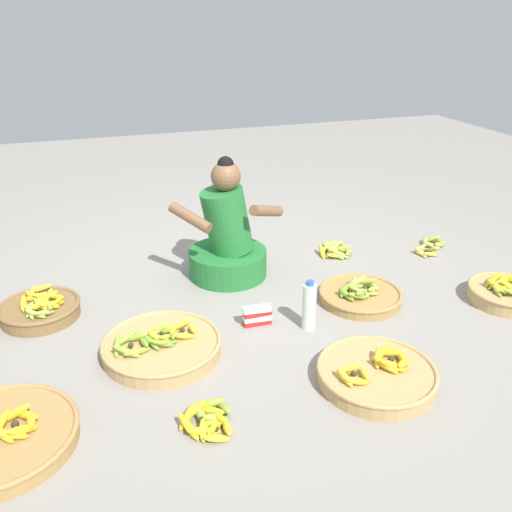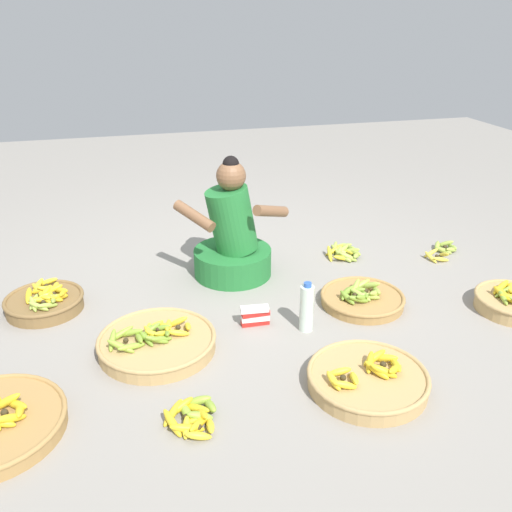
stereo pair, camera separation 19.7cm
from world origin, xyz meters
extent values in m
plane|color=gray|center=(0.00, 0.00, 0.00)|extent=(10.00, 10.00, 0.00)
cylinder|color=#237233|center=(-0.03, 0.30, 0.09)|extent=(0.52, 0.52, 0.18)
cylinder|color=#237233|center=(-0.03, 0.30, 0.39)|extent=(0.36, 0.29, 0.46)
sphere|color=brown|center=(-0.03, 0.30, 0.69)|extent=(0.19, 0.19, 0.19)
sphere|color=black|center=(-0.03, 0.30, 0.76)|extent=(0.10, 0.10, 0.10)
cylinder|color=brown|center=(-0.29, 0.21, 0.48)|extent=(0.25, 0.28, 0.16)
cylinder|color=brown|center=(0.20, 0.17, 0.48)|extent=(0.29, 0.24, 0.16)
cylinder|color=tan|center=(1.48, -0.61, 0.04)|extent=(0.44, 0.44, 0.08)
torus|color=tan|center=(1.48, -0.61, 0.08)|extent=(0.46, 0.46, 0.02)
ellipsoid|color=yellow|center=(1.55, -0.55, 0.12)|extent=(0.13, 0.09, 0.09)
ellipsoid|color=yellow|center=(1.51, -0.55, 0.11)|extent=(0.13, 0.06, 0.07)
ellipsoid|color=yellow|center=(1.48, -0.57, 0.11)|extent=(0.11, 0.12, 0.08)
ellipsoid|color=yellow|center=(1.47, -0.64, 0.12)|extent=(0.11, 0.13, 0.08)
sphere|color=#382D19|center=(1.52, -0.60, 0.11)|extent=(0.03, 0.03, 0.03)
ellipsoid|color=gold|center=(1.52, -0.53, 0.12)|extent=(0.15, 0.13, 0.10)
ellipsoid|color=gold|center=(1.44, -0.52, 0.12)|extent=(0.16, 0.10, 0.08)
ellipsoid|color=gold|center=(1.40, -0.60, 0.11)|extent=(0.07, 0.16, 0.07)
ellipsoid|color=gold|center=(1.44, -0.65, 0.11)|extent=(0.16, 0.11, 0.06)
sphere|color=#382D19|center=(1.47, -0.59, 0.11)|extent=(0.03, 0.03, 0.03)
ellipsoid|color=#8CAD38|center=(1.44, -0.56, 0.11)|extent=(0.16, 0.06, 0.07)
ellipsoid|color=#8CAD38|center=(1.39, -0.61, 0.11)|extent=(0.07, 0.16, 0.07)
sphere|color=#382D19|center=(1.45, -0.63, 0.11)|extent=(0.03, 0.03, 0.03)
cylinder|color=#A87F47|center=(-1.36, -0.92, 0.03)|extent=(0.63, 0.63, 0.06)
ellipsoid|color=gold|center=(-1.23, -0.92, 0.09)|extent=(0.04, 0.14, 0.07)
ellipsoid|color=gold|center=(-1.25, -0.88, 0.09)|extent=(0.12, 0.13, 0.06)
ellipsoid|color=gold|center=(-1.30, -0.86, 0.10)|extent=(0.14, 0.04, 0.09)
ellipsoid|color=gold|center=(-1.35, -0.90, 0.09)|extent=(0.10, 0.14, 0.07)
ellipsoid|color=gold|center=(-1.34, -0.96, 0.09)|extent=(0.12, 0.13, 0.06)
ellipsoid|color=gold|center=(-1.31, -0.98, 0.09)|extent=(0.15, 0.06, 0.07)
ellipsoid|color=gold|center=(-1.26, -0.98, 0.10)|extent=(0.14, 0.11, 0.09)
sphere|color=#382D19|center=(-1.30, -0.92, 0.09)|extent=(0.03, 0.03, 0.03)
cylinder|color=tan|center=(-0.62, -0.48, 0.04)|extent=(0.61, 0.61, 0.07)
torus|color=tan|center=(-0.62, -0.48, 0.07)|extent=(0.63, 0.63, 0.02)
ellipsoid|color=yellow|center=(-0.44, -0.45, 0.10)|extent=(0.04, 0.12, 0.06)
ellipsoid|color=yellow|center=(-0.49, -0.40, 0.10)|extent=(0.12, 0.05, 0.08)
ellipsoid|color=yellow|center=(-0.55, -0.44, 0.10)|extent=(0.06, 0.12, 0.06)
ellipsoid|color=yellow|center=(-0.50, -0.50, 0.10)|extent=(0.12, 0.04, 0.06)
sphere|color=#382D19|center=(-0.50, -0.45, 0.10)|extent=(0.03, 0.03, 0.03)
ellipsoid|color=yellow|center=(-0.55, -0.45, 0.10)|extent=(0.04, 0.12, 0.07)
ellipsoid|color=yellow|center=(-0.57, -0.41, 0.10)|extent=(0.10, 0.10, 0.06)
ellipsoid|color=yellow|center=(-0.62, -0.39, 0.10)|extent=(0.12, 0.06, 0.06)
ellipsoid|color=yellow|center=(-0.65, -0.43, 0.10)|extent=(0.05, 0.12, 0.05)
ellipsoid|color=yellow|center=(-0.65, -0.47, 0.10)|extent=(0.08, 0.11, 0.07)
ellipsoid|color=yellow|center=(-0.62, -0.49, 0.10)|extent=(0.12, 0.07, 0.06)
ellipsoid|color=yellow|center=(-0.58, -0.49, 0.10)|extent=(0.12, 0.08, 0.06)
sphere|color=#382D19|center=(-0.60, -0.44, 0.10)|extent=(0.03, 0.03, 0.03)
ellipsoid|color=#8CAD38|center=(-0.71, -0.50, 0.10)|extent=(0.05, 0.16, 0.06)
ellipsoid|color=#8CAD38|center=(-0.75, -0.44, 0.10)|extent=(0.15, 0.08, 0.07)
ellipsoid|color=#8CAD38|center=(-0.80, -0.44, 0.10)|extent=(0.15, 0.08, 0.07)
ellipsoid|color=#8CAD38|center=(-0.84, -0.49, 0.10)|extent=(0.06, 0.16, 0.08)
ellipsoid|color=#8CAD38|center=(-0.80, -0.57, 0.11)|extent=(0.15, 0.09, 0.09)
ellipsoid|color=#8CAD38|center=(-0.75, -0.57, 0.10)|extent=(0.15, 0.09, 0.06)
sphere|color=#382D19|center=(-0.77, -0.50, 0.10)|extent=(0.03, 0.03, 0.03)
ellipsoid|color=olive|center=(-0.56, -0.49, 0.10)|extent=(0.04, 0.13, 0.07)
ellipsoid|color=olive|center=(-0.59, -0.44, 0.10)|extent=(0.13, 0.08, 0.07)
ellipsoid|color=olive|center=(-0.64, -0.44, 0.10)|extent=(0.13, 0.08, 0.07)
ellipsoid|color=olive|center=(-0.66, -0.46, 0.10)|extent=(0.10, 0.12, 0.06)
ellipsoid|color=olive|center=(-0.67, -0.51, 0.10)|extent=(0.08, 0.13, 0.06)
ellipsoid|color=olive|center=(-0.62, -0.55, 0.10)|extent=(0.13, 0.03, 0.08)
ellipsoid|color=olive|center=(-0.59, -0.54, 0.10)|extent=(0.13, 0.08, 0.07)
sphere|color=#382D19|center=(-0.62, -0.49, 0.10)|extent=(0.03, 0.03, 0.03)
cylinder|color=#A87F47|center=(0.64, -0.31, 0.03)|extent=(0.50, 0.50, 0.06)
torus|color=#A87F47|center=(0.64, -0.31, 0.06)|extent=(0.51, 0.51, 0.02)
ellipsoid|color=#9EB747|center=(0.73, -0.32, 0.09)|extent=(0.07, 0.15, 0.07)
ellipsoid|color=#9EB747|center=(0.71, -0.26, 0.09)|extent=(0.13, 0.13, 0.09)
ellipsoid|color=#9EB747|center=(0.65, -0.24, 0.09)|extent=(0.15, 0.05, 0.09)
ellipsoid|color=#9EB747|center=(0.61, -0.26, 0.09)|extent=(0.12, 0.14, 0.09)
ellipsoid|color=#9EB747|center=(0.61, -0.34, 0.08)|extent=(0.12, 0.14, 0.07)
ellipsoid|color=#9EB747|center=(0.65, -0.37, 0.08)|extent=(0.15, 0.06, 0.07)
ellipsoid|color=#9EB747|center=(0.70, -0.36, 0.09)|extent=(0.14, 0.12, 0.09)
sphere|color=#382D19|center=(0.66, -0.30, 0.08)|extent=(0.03, 0.03, 0.03)
ellipsoid|color=olive|center=(0.64, -0.35, 0.08)|extent=(0.07, 0.14, 0.07)
ellipsoid|color=olive|center=(0.60, -0.28, 0.08)|extent=(0.14, 0.09, 0.06)
ellipsoid|color=olive|center=(0.55, -0.28, 0.08)|extent=(0.14, 0.09, 0.07)
ellipsoid|color=olive|center=(0.53, -0.30, 0.08)|extent=(0.11, 0.13, 0.05)
ellipsoid|color=olive|center=(0.52, -0.35, 0.08)|extent=(0.07, 0.14, 0.07)
ellipsoid|color=olive|center=(0.57, -0.39, 0.09)|extent=(0.14, 0.04, 0.08)
ellipsoid|color=olive|center=(0.60, -0.39, 0.09)|extent=(0.14, 0.09, 0.09)
sphere|color=#382D19|center=(0.58, -0.33, 0.08)|extent=(0.03, 0.03, 0.03)
cylinder|color=brown|center=(-1.22, 0.12, 0.04)|extent=(0.45, 0.45, 0.08)
torus|color=brown|center=(-1.22, 0.12, 0.08)|extent=(0.46, 0.46, 0.02)
ellipsoid|color=gold|center=(-1.11, 0.09, 0.11)|extent=(0.05, 0.13, 0.07)
ellipsoid|color=gold|center=(-1.12, 0.14, 0.10)|extent=(0.11, 0.12, 0.06)
ellipsoid|color=gold|center=(-1.17, 0.16, 0.11)|extent=(0.13, 0.05, 0.07)
ellipsoid|color=gold|center=(-1.21, 0.13, 0.11)|extent=(0.10, 0.13, 0.07)
ellipsoid|color=gold|center=(-1.21, 0.07, 0.10)|extent=(0.10, 0.13, 0.06)
ellipsoid|color=gold|center=(-1.17, 0.04, 0.11)|extent=(0.13, 0.04, 0.07)
ellipsoid|color=gold|center=(-1.13, 0.06, 0.11)|extent=(0.12, 0.11, 0.07)
sphere|color=#382D19|center=(-1.16, 0.10, 0.11)|extent=(0.03, 0.03, 0.03)
ellipsoid|color=yellow|center=(-1.16, 0.22, 0.10)|extent=(0.04, 0.13, 0.06)
ellipsoid|color=yellow|center=(-1.21, 0.28, 0.11)|extent=(0.13, 0.04, 0.07)
ellipsoid|color=yellow|center=(-1.26, 0.25, 0.10)|extent=(0.08, 0.13, 0.07)
ellipsoid|color=yellow|center=(-1.26, 0.19, 0.10)|extent=(0.10, 0.12, 0.06)
ellipsoid|color=yellow|center=(-1.20, 0.17, 0.11)|extent=(0.13, 0.06, 0.08)
sphere|color=#382D19|center=(-1.21, 0.22, 0.10)|extent=(0.03, 0.03, 0.03)
ellipsoid|color=gold|center=(-1.18, 0.11, 0.10)|extent=(0.04, 0.14, 0.06)
ellipsoid|color=gold|center=(-1.23, 0.17, 0.11)|extent=(0.15, 0.06, 0.07)
ellipsoid|color=gold|center=(-1.30, 0.11, 0.11)|extent=(0.04, 0.14, 0.07)
ellipsoid|color=gold|center=(-1.23, 0.05, 0.10)|extent=(0.15, 0.06, 0.06)
sphere|color=#382D19|center=(-1.24, 0.11, 0.11)|extent=(0.03, 0.03, 0.03)
ellipsoid|color=#9EB747|center=(-1.16, 0.02, 0.11)|extent=(0.04, 0.13, 0.07)
ellipsoid|color=#9EB747|center=(-1.18, 0.06, 0.11)|extent=(0.12, 0.10, 0.07)
ellipsoid|color=#9EB747|center=(-1.23, 0.07, 0.10)|extent=(0.13, 0.06, 0.06)
ellipsoid|color=#9EB747|center=(-1.27, 0.03, 0.11)|extent=(0.06, 0.13, 0.07)
ellipsoid|color=#9EB747|center=(-1.27, 0.00, 0.11)|extent=(0.06, 0.13, 0.08)
ellipsoid|color=#9EB747|center=(-1.24, -0.03, 0.11)|extent=(0.13, 0.08, 0.07)
ellipsoid|color=#9EB747|center=(-1.19, -0.03, 0.10)|extent=(0.12, 0.09, 0.07)
sphere|color=#382D19|center=(-1.21, 0.02, 0.10)|extent=(0.03, 0.03, 0.03)
cylinder|color=tan|center=(0.32, -1.05, 0.04)|extent=(0.57, 0.57, 0.07)
torus|color=tan|center=(0.32, -1.05, 0.07)|extent=(0.58, 0.58, 0.02)
ellipsoid|color=gold|center=(0.47, -1.05, 0.10)|extent=(0.07, 0.15, 0.06)
ellipsoid|color=gold|center=(0.44, -0.98, 0.10)|extent=(0.14, 0.10, 0.06)
ellipsoid|color=gold|center=(0.39, -0.98, 0.10)|extent=(0.15, 0.07, 0.08)
ellipsoid|color=gold|center=(0.35, -1.00, 0.10)|extent=(0.10, 0.14, 0.07)
ellipsoid|color=gold|center=(0.35, -1.07, 0.10)|extent=(0.11, 0.14, 0.07)
ellipsoid|color=gold|center=(0.38, -1.09, 0.11)|extent=(0.14, 0.09, 0.09)
ellipsoid|color=gold|center=(0.44, -1.08, 0.10)|extent=(0.13, 0.12, 0.07)
sphere|color=#382D19|center=(0.41, -1.04, 0.10)|extent=(0.03, 0.03, 0.03)
ellipsoid|color=yellow|center=(0.23, -1.09, 0.10)|extent=(0.06, 0.12, 0.05)
ellipsoid|color=yellow|center=(0.19, -1.03, 0.10)|extent=(0.12, 0.04, 0.05)
ellipsoid|color=yellow|center=(0.13, -1.09, 0.10)|extent=(0.05, 0.12, 0.06)
ellipsoid|color=yellow|center=(0.17, -1.13, 0.10)|extent=(0.12, 0.06, 0.06)
sphere|color=#382D19|center=(0.18, -1.08, 0.10)|extent=(0.03, 0.03, 0.03)
ellipsoid|color=#9EB747|center=(1.64, 0.26, 0.03)|extent=(0.05, 0.13, 0.06)
ellipsoid|color=#9EB747|center=(1.61, 0.32, 0.03)|extent=(0.13, 0.10, 0.08)
ellipsoid|color=#9EB747|center=(1.54, 0.31, 0.03)|extent=(0.10, 0.13, 0.07)
ellipsoid|color=#9EB747|center=(1.54, 0.23, 0.02)|extent=(0.12, 0.12, 0.06)
ellipsoid|color=#9EB747|center=(1.60, 0.22, 0.03)|extent=(0.13, 0.08, 0.07)
sphere|color=#382D19|center=(1.58, 0.27, 0.03)|extent=(0.03, 0.03, 0.03)
ellipsoid|color=yellow|center=(1.50, 0.15, 0.03)|extent=(0.03, 0.13, 0.08)
ellipsoid|color=yellow|center=(1.43, 0.21, 0.03)|extent=(0.13, 0.06, 0.07)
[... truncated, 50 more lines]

